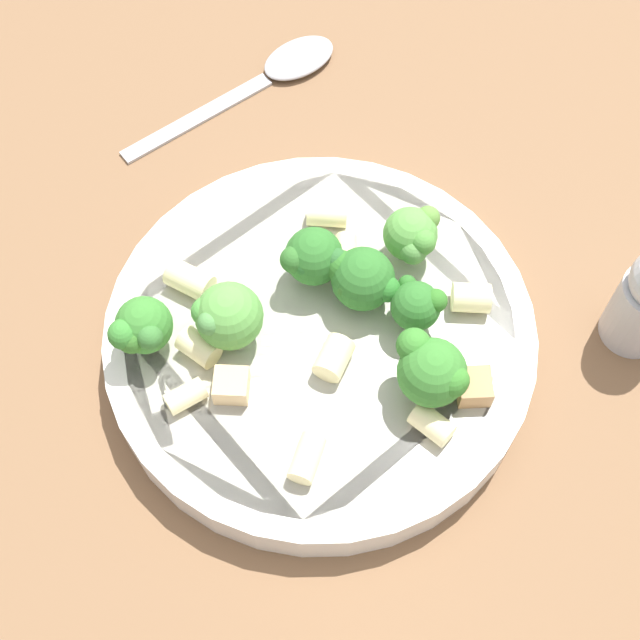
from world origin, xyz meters
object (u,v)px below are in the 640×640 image
(broccoli_floret_2, at_px, (413,235))
(rigatoni_0, at_px, (307,458))
(rigatoni_3, at_px, (471,298))
(rigatoni_7, at_px, (190,280))
(pasta_bowl, at_px, (320,337))
(rigatoni_1, at_px, (336,357))
(chicken_chunk_1, at_px, (231,385))
(broccoli_floret_4, at_px, (227,316))
(rigatoni_8, at_px, (346,251))
(rigatoni_4, at_px, (327,216))
(rigatoni_2, at_px, (186,396))
(broccoli_floret_3, at_px, (417,305))
(chicken_chunk_0, at_px, (474,387))
(rigatoni_6, at_px, (199,347))
(broccoli_floret_0, at_px, (433,371))
(rigatoni_5, at_px, (432,424))
(spoon, at_px, (273,73))
(broccoli_floret_5, at_px, (141,328))
(broccoli_floret_6, at_px, (313,257))
(broccoli_floret_1, at_px, (361,279))

(broccoli_floret_2, height_order, rigatoni_0, broccoli_floret_2)
(rigatoni_3, height_order, rigatoni_7, same)
(pasta_bowl, distance_m, broccoli_floret_2, 0.08)
(rigatoni_1, relative_size, chicken_chunk_1, 1.20)
(broccoli_floret_4, xyz_separation_m, rigatoni_8, (-0.03, 0.08, -0.02))
(broccoli_floret_2, bearing_deg, broccoli_floret_4, -80.58)
(rigatoni_8, bearing_deg, rigatoni_4, -174.98)
(rigatoni_2, bearing_deg, rigatoni_8, 118.65)
(broccoli_floret_2, distance_m, rigatoni_1, 0.09)
(rigatoni_3, bearing_deg, broccoli_floret_3, -88.00)
(broccoli_floret_3, distance_m, chicken_chunk_0, 0.06)
(rigatoni_3, distance_m, rigatoni_7, 0.17)
(rigatoni_6, bearing_deg, rigatoni_4, 123.42)
(pasta_bowl, relative_size, rigatoni_2, 11.50)
(broccoli_floret_0, relative_size, rigatoni_2, 2.02)
(chicken_chunk_0, relative_size, chicken_chunk_1, 1.02)
(broccoli_floret_4, bearing_deg, rigatoni_8, 110.94)
(rigatoni_3, bearing_deg, rigatoni_5, -37.34)
(broccoli_floret_0, height_order, spoon, broccoli_floret_0)
(spoon, bearing_deg, pasta_bowl, -9.37)
(broccoli_floret_4, relative_size, spoon, 0.24)
(rigatoni_7, bearing_deg, rigatoni_4, 102.36)
(pasta_bowl, height_order, rigatoni_3, rigatoni_3)
(pasta_bowl, xyz_separation_m, broccoli_floret_0, (0.06, 0.05, 0.04))
(broccoli_floret_5, distance_m, broccoli_floret_6, 0.11)
(broccoli_floret_1, relative_size, rigatoni_3, 1.81)
(rigatoni_1, bearing_deg, broccoli_floret_1, 143.62)
(spoon, bearing_deg, rigatoni_1, -8.08)
(rigatoni_5, distance_m, chicken_chunk_1, 0.12)
(rigatoni_8, bearing_deg, rigatoni_3, 47.04)
(pasta_bowl, bearing_deg, rigatoni_5, 25.89)
(broccoli_floret_2, bearing_deg, pasta_bowl, -65.62)
(rigatoni_1, distance_m, chicken_chunk_1, 0.06)
(rigatoni_4, distance_m, chicken_chunk_1, 0.13)
(rigatoni_6, bearing_deg, rigatoni_5, 52.22)
(broccoli_floret_5, distance_m, rigatoni_8, 0.13)
(rigatoni_8, bearing_deg, chicken_chunk_1, -54.04)
(broccoli_floret_0, distance_m, rigatoni_1, 0.06)
(broccoli_floret_2, relative_size, rigatoni_6, 1.66)
(broccoli_floret_3, bearing_deg, broccoli_floret_5, -102.56)
(spoon, bearing_deg, chicken_chunk_0, 6.28)
(broccoli_floret_1, bearing_deg, broccoli_floret_6, -133.54)
(broccoli_floret_6, height_order, rigatoni_5, broccoli_floret_6)
(rigatoni_0, height_order, chicken_chunk_0, same)
(pasta_bowl, relative_size, chicken_chunk_0, 12.97)
(broccoli_floret_2, bearing_deg, broccoli_floret_1, -64.46)
(broccoli_floret_1, relative_size, rigatoni_5, 1.70)
(broccoli_floret_6, bearing_deg, rigatoni_4, 150.30)
(pasta_bowl, height_order, chicken_chunk_0, chicken_chunk_0)
(broccoli_floret_3, distance_m, rigatoni_8, 0.06)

